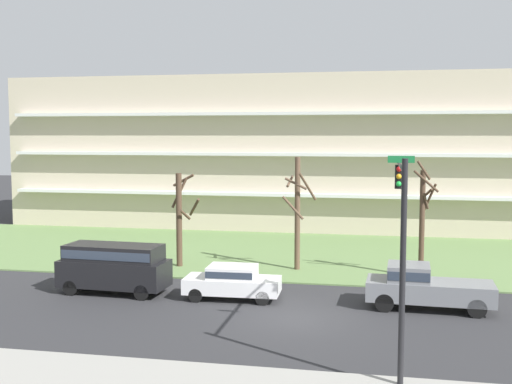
{
  "coord_description": "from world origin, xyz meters",
  "views": [
    {
      "loc": [
        3.34,
        -25.36,
        7.64
      ],
      "look_at": [
        -2.78,
        6.0,
        4.69
      ],
      "focal_mm": 44.19,
      "sensor_mm": 36.0,
      "label": 1
    }
  ],
  "objects": [
    {
      "name": "ground",
      "position": [
        0.0,
        0.0,
        0.0
      ],
      "size": [
        160.0,
        160.0,
        0.0
      ],
      "primitive_type": "plane",
      "color": "#2D2D30"
    },
    {
      "name": "grass_lawn_strip",
      "position": [
        0.0,
        14.0,
        0.04
      ],
      "size": [
        80.0,
        16.0,
        0.08
      ],
      "primitive_type": "cube",
      "color": "#66844C",
      "rests_on": "ground"
    },
    {
      "name": "sedan_white_near_left",
      "position": [
        -3.22,
        2.5,
        0.87
      ],
      "size": [
        4.45,
        1.93,
        1.57
      ],
      "rotation": [
        0.0,
        0.0,
        3.17
      ],
      "color": "white",
      "rests_on": "ground"
    },
    {
      "name": "traffic_signal_mast",
      "position": [
        4.09,
        -4.68,
        4.75
      ],
      "size": [
        0.9,
        5.91,
        6.93
      ],
      "color": "black",
      "rests_on": "ground"
    },
    {
      "name": "tree_far_left",
      "position": [
        -7.74,
        8.84,
        2.95
      ],
      "size": [
        1.92,
        1.93,
        5.42
      ],
      "color": "#4C3828",
      "rests_on": "ground"
    },
    {
      "name": "apartment_building",
      "position": [
        0.0,
        27.71,
        6.11
      ],
      "size": [
        53.34,
        12.38,
        12.22
      ],
      "color": "beige",
      "rests_on": "ground"
    },
    {
      "name": "van_black_center_left",
      "position": [
        -9.04,
        2.5,
        1.4
      ],
      "size": [
        5.3,
        2.27,
        2.36
      ],
      "rotation": [
        0.0,
        0.0,
        3.09
      ],
      "color": "black",
      "rests_on": "ground"
    },
    {
      "name": "pickup_gray_center_right",
      "position": [
        5.37,
        2.51,
        1.02
      ],
      "size": [
        5.48,
        2.23,
        1.95
      ],
      "rotation": [
        0.0,
        0.0,
        3.1
      ],
      "color": "slate",
      "rests_on": "ground"
    },
    {
      "name": "tree_center",
      "position": [
        5.66,
        8.48,
        3.23
      ],
      "size": [
        1.33,
        1.53,
        6.27
      ],
      "color": "#4C3828",
      "rests_on": "ground"
    },
    {
      "name": "tree_left",
      "position": [
        -1.04,
        9.11,
        3.4
      ],
      "size": [
        1.88,
        1.61,
        6.37
      ],
      "color": "brown",
      "rests_on": "ground"
    }
  ]
}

